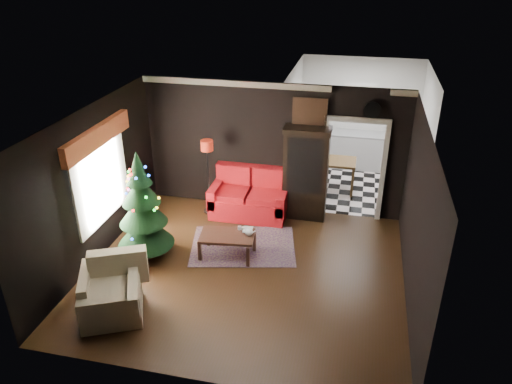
% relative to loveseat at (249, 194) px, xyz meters
% --- Properties ---
extents(floor, '(5.50, 5.50, 0.00)m').
position_rel_loveseat_xyz_m(floor, '(0.40, -2.05, -0.50)').
color(floor, black).
rests_on(floor, ground).
extents(ceiling, '(5.50, 5.50, 0.00)m').
position_rel_loveseat_xyz_m(ceiling, '(0.40, -2.05, 2.30)').
color(ceiling, white).
rests_on(ceiling, ground).
extents(wall_back, '(5.50, 0.00, 5.50)m').
position_rel_loveseat_xyz_m(wall_back, '(0.40, 0.45, 0.90)').
color(wall_back, black).
rests_on(wall_back, ground).
extents(wall_front, '(5.50, 0.00, 5.50)m').
position_rel_loveseat_xyz_m(wall_front, '(0.40, -4.55, 0.90)').
color(wall_front, black).
rests_on(wall_front, ground).
extents(wall_left, '(0.00, 5.50, 5.50)m').
position_rel_loveseat_xyz_m(wall_left, '(-2.35, -2.05, 0.90)').
color(wall_left, black).
rests_on(wall_left, ground).
extents(wall_right, '(0.00, 5.50, 5.50)m').
position_rel_loveseat_xyz_m(wall_right, '(3.15, -2.05, 0.90)').
color(wall_right, black).
rests_on(wall_right, ground).
extents(doorway, '(1.10, 0.10, 2.10)m').
position_rel_loveseat_xyz_m(doorway, '(2.10, 0.45, 0.55)').
color(doorway, silver).
rests_on(doorway, ground).
extents(left_window, '(0.05, 1.60, 1.40)m').
position_rel_loveseat_xyz_m(left_window, '(-2.31, -1.85, 0.95)').
color(left_window, white).
rests_on(left_window, wall_left).
extents(valance, '(0.12, 2.10, 0.35)m').
position_rel_loveseat_xyz_m(valance, '(-2.23, -1.85, 1.77)').
color(valance, '#9F4828').
rests_on(valance, wall_left).
extents(kitchen_floor, '(3.00, 3.00, 0.00)m').
position_rel_loveseat_xyz_m(kitchen_floor, '(2.10, 1.95, -0.50)').
color(kitchen_floor, white).
rests_on(kitchen_floor, ground).
extents(kitchen_window, '(0.70, 0.06, 0.70)m').
position_rel_loveseat_xyz_m(kitchen_window, '(2.10, 3.40, 1.20)').
color(kitchen_window, white).
rests_on(kitchen_window, ground).
extents(rug, '(2.23, 1.81, 0.01)m').
position_rel_loveseat_xyz_m(rug, '(0.17, -1.24, -0.49)').
color(rug, '#5E3A4F').
rests_on(rug, ground).
extents(loveseat, '(1.70, 0.90, 1.00)m').
position_rel_loveseat_xyz_m(loveseat, '(0.00, 0.00, 0.00)').
color(loveseat, maroon).
rests_on(loveseat, ground).
extents(curio_cabinet, '(0.90, 0.45, 1.90)m').
position_rel_loveseat_xyz_m(curio_cabinet, '(1.15, 0.22, 0.45)').
color(curio_cabinet, black).
rests_on(curio_cabinet, ground).
extents(floor_lamp, '(0.33, 0.33, 1.65)m').
position_rel_loveseat_xyz_m(floor_lamp, '(-0.88, -0.05, 0.33)').
color(floor_lamp, black).
rests_on(floor_lamp, ground).
extents(christmas_tree, '(1.29, 1.29, 1.97)m').
position_rel_loveseat_xyz_m(christmas_tree, '(-1.49, -1.96, 0.55)').
color(christmas_tree, black).
rests_on(christmas_tree, ground).
extents(armchair, '(1.26, 1.26, 0.97)m').
position_rel_loveseat_xyz_m(armchair, '(-1.36, -3.57, -0.04)').
color(armchair, tan).
rests_on(armchair, ground).
extents(coffee_table, '(1.05, 0.70, 0.44)m').
position_rel_loveseat_xyz_m(coffee_table, '(-0.04, -1.62, -0.27)').
color(coffee_table, black).
rests_on(coffee_table, rug).
extents(teapot, '(0.21, 0.21, 0.16)m').
position_rel_loveseat_xyz_m(teapot, '(0.36, -1.56, 0.03)').
color(teapot, white).
rests_on(teapot, coffee_table).
extents(cup_a, '(0.09, 0.09, 0.06)m').
position_rel_loveseat_xyz_m(cup_a, '(0.14, -1.38, -0.01)').
color(cup_a, silver).
rests_on(cup_a, coffee_table).
extents(cup_b, '(0.08, 0.08, 0.06)m').
position_rel_loveseat_xyz_m(cup_b, '(0.21, -1.38, -0.02)').
color(cup_b, white).
rests_on(cup_b, coffee_table).
extents(book, '(0.17, 0.03, 0.23)m').
position_rel_loveseat_xyz_m(book, '(0.21, -1.38, 0.07)').
color(book, gray).
rests_on(book, coffee_table).
extents(wall_clock, '(0.32, 0.32, 0.06)m').
position_rel_loveseat_xyz_m(wall_clock, '(2.35, 0.40, 1.88)').
color(wall_clock, white).
rests_on(wall_clock, wall_back).
extents(painting, '(0.62, 0.05, 0.52)m').
position_rel_loveseat_xyz_m(painting, '(1.15, 0.41, 1.75)').
color(painting, '#B76E3D').
rests_on(painting, wall_back).
extents(kitchen_counter, '(1.80, 0.60, 0.90)m').
position_rel_loveseat_xyz_m(kitchen_counter, '(2.10, 3.15, -0.05)').
color(kitchen_counter, silver).
rests_on(kitchen_counter, ground).
extents(kitchen_table, '(0.70, 0.70, 0.75)m').
position_rel_loveseat_xyz_m(kitchen_table, '(1.80, 1.65, -0.12)').
color(kitchen_table, brown).
rests_on(kitchen_table, ground).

